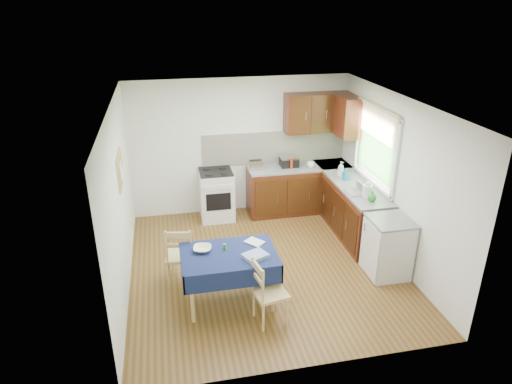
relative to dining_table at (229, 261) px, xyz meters
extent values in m
plane|color=#4F3615|center=(0.65, 0.76, -0.64)|extent=(4.20, 4.20, 0.00)
cube|color=white|center=(0.65, 0.76, 1.86)|extent=(4.00, 4.20, 0.02)
cube|color=white|center=(0.65, 2.86, 0.61)|extent=(4.00, 0.02, 2.50)
cube|color=white|center=(0.65, -1.34, 0.61)|extent=(4.00, 0.02, 2.50)
cube|color=silver|center=(-1.35, 0.76, 0.61)|extent=(0.02, 4.20, 2.50)
cube|color=white|center=(2.65, 0.76, 0.61)|extent=(0.02, 4.20, 2.50)
cube|color=black|center=(1.70, 2.56, -0.21)|extent=(1.90, 0.60, 0.86)
cube|color=black|center=(2.35, 1.41, -0.21)|extent=(0.60, 1.70, 0.86)
cube|color=slate|center=(1.70, 2.56, 0.24)|extent=(1.90, 0.60, 0.04)
cube|color=slate|center=(2.35, 1.41, 0.24)|extent=(0.60, 1.70, 0.04)
cube|color=slate|center=(2.35, 2.56, 0.24)|extent=(0.60, 0.60, 0.04)
cube|color=white|center=(1.30, 2.84, 0.56)|extent=(2.70, 0.02, 0.60)
cube|color=black|center=(2.05, 2.68, 1.21)|extent=(1.20, 0.35, 0.70)
cube|color=black|center=(2.48, 2.26, 1.21)|extent=(0.35, 0.50, 0.70)
cube|color=silver|center=(0.15, 2.56, -0.19)|extent=(0.60, 0.60, 0.90)
cube|color=black|center=(0.15, 2.56, 0.26)|extent=(0.58, 0.58, 0.02)
cube|color=black|center=(0.15, 2.25, -0.19)|extent=(0.44, 0.01, 0.32)
cube|color=#2C5C25|center=(2.64, 1.46, 0.86)|extent=(0.01, 1.40, 0.85)
cube|color=silver|center=(2.62, 1.46, 1.51)|extent=(0.04, 1.48, 0.06)
cube|color=silver|center=(2.62, 1.46, 0.31)|extent=(0.04, 1.48, 0.06)
cube|color=tan|center=(2.61, 1.46, 1.29)|extent=(0.02, 1.36, 0.44)
cube|color=silver|center=(2.35, 0.21, -0.22)|extent=(0.55, 0.58, 0.85)
cube|color=slate|center=(2.35, 0.21, 0.23)|extent=(0.58, 0.60, 0.03)
cube|color=tan|center=(-1.32, 1.06, 0.96)|extent=(0.02, 0.62, 0.47)
cube|color=olive|center=(-1.31, 1.06, 0.96)|extent=(0.01, 0.56, 0.41)
cube|color=white|center=(-1.30, 0.98, 0.98)|extent=(0.00, 0.18, 0.24)
cube|color=white|center=(-1.30, 1.18, 0.86)|extent=(0.00, 0.15, 0.20)
cube|color=#0E163B|center=(0.00, 0.00, 0.09)|extent=(1.19, 0.80, 0.03)
cube|color=#0E163B|center=(0.00, -0.41, -0.03)|extent=(1.23, 0.02, 0.26)
cube|color=#0E163B|center=(0.00, 0.41, -0.03)|extent=(1.23, 0.02, 0.26)
cube|color=#0E163B|center=(-0.61, 0.00, -0.03)|extent=(0.02, 0.84, 0.26)
cube|color=#0E163B|center=(0.61, 0.00, -0.03)|extent=(0.02, 0.84, 0.26)
cylinder|color=tan|center=(-0.52, -0.32, -0.28)|extent=(0.05, 0.05, 0.72)
cylinder|color=tan|center=(0.52, -0.32, -0.28)|extent=(0.05, 0.05, 0.72)
cylinder|color=tan|center=(-0.52, 0.32, -0.28)|extent=(0.05, 0.05, 0.72)
cylinder|color=tan|center=(0.52, 0.32, -0.28)|extent=(0.05, 0.05, 0.72)
cube|color=tan|center=(-0.59, 0.59, -0.20)|extent=(0.47, 0.47, 0.04)
cube|color=tan|center=(-0.62, 0.42, 0.13)|extent=(0.37, 0.09, 0.29)
cylinder|color=tan|center=(-0.40, 0.73, -0.42)|extent=(0.03, 0.03, 0.44)
cylinder|color=tan|center=(-0.73, 0.78, -0.42)|extent=(0.03, 0.03, 0.44)
cylinder|color=tan|center=(-0.46, 0.40, -0.42)|extent=(0.03, 0.03, 0.44)
cylinder|color=tan|center=(-0.78, 0.46, -0.42)|extent=(0.03, 0.03, 0.44)
cube|color=tan|center=(0.43, -0.49, -0.22)|extent=(0.45, 0.45, 0.04)
cube|color=tan|center=(0.27, -0.52, 0.10)|extent=(0.09, 0.35, 0.28)
cylinder|color=tan|center=(0.62, -0.62, -0.43)|extent=(0.03, 0.03, 0.42)
cylinder|color=tan|center=(0.56, -0.31, -0.43)|extent=(0.03, 0.03, 0.42)
cylinder|color=tan|center=(0.31, -0.67, -0.43)|extent=(0.03, 0.03, 0.42)
cylinder|color=tan|center=(0.25, -0.36, -0.43)|extent=(0.03, 0.03, 0.42)
cube|color=#B9B9BE|center=(0.87, 2.53, 0.35)|extent=(0.25, 0.16, 0.17)
cube|color=black|center=(0.87, 2.53, 0.44)|extent=(0.21, 0.02, 0.02)
cube|color=black|center=(1.51, 2.59, 0.33)|extent=(0.32, 0.28, 0.15)
cube|color=#B9B9BE|center=(1.51, 2.59, 0.43)|extent=(0.32, 0.28, 0.03)
cylinder|color=red|center=(1.52, 2.44, 0.36)|extent=(0.05, 0.05, 0.20)
cube|color=yellow|center=(1.46, 2.64, 0.34)|extent=(0.14, 0.11, 0.16)
cube|color=gray|center=(2.30, 1.17, 0.27)|extent=(0.40, 0.31, 0.02)
cylinder|color=silver|center=(2.30, 1.17, 0.36)|extent=(0.05, 0.19, 0.19)
cylinder|color=silver|center=(2.34, 1.00, 0.35)|extent=(0.15, 0.15, 0.19)
sphere|color=silver|center=(2.34, 1.00, 0.47)|extent=(0.09, 0.09, 0.09)
imported|color=white|center=(1.88, 2.44, 0.31)|extent=(0.17, 0.17, 0.10)
imported|color=silver|center=(2.25, 1.90, 0.39)|extent=(0.15, 0.15, 0.27)
imported|color=#1C6AA5|center=(2.28, 1.74, 0.36)|extent=(0.11, 0.11, 0.20)
imported|color=#227D23|center=(2.34, 0.82, 0.34)|extent=(0.18, 0.18, 0.17)
imported|color=#EDE7C2|center=(-0.33, 0.14, 0.13)|extent=(0.27, 0.27, 0.06)
imported|color=white|center=(0.31, 0.15, 0.11)|extent=(0.29, 0.30, 0.02)
cylinder|color=#268D36|center=(-0.04, 0.10, 0.15)|extent=(0.04, 0.04, 0.09)
cube|color=navy|center=(0.31, -0.17, 0.13)|extent=(0.36, 0.33, 0.05)
camera|label=1|loc=(-0.69, -5.02, 3.16)|focal=32.00mm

